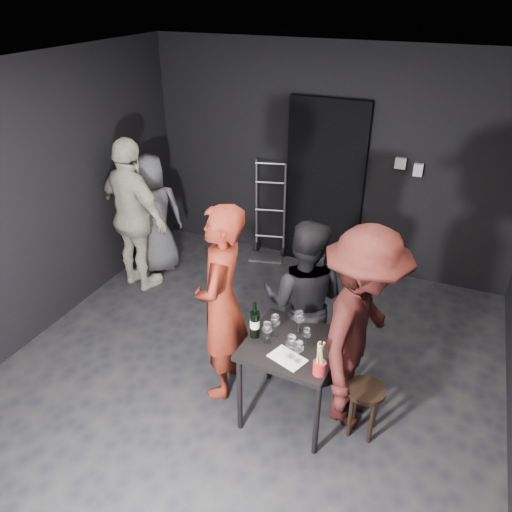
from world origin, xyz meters
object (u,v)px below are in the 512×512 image
at_px(man_maroon, 363,315).
at_px(breadstick_cup, 320,359).
at_px(server_red, 221,287).
at_px(bystander_cream, 132,201).
at_px(hand_truck, 269,240).
at_px(tasting_table, 292,353).
at_px(wine_bottle, 255,324).
at_px(bystander_grey, 153,215).
at_px(stool, 365,398).
at_px(woman_black, 304,299).

xyz_separation_m(man_maroon, breadstick_cup, (-0.19, -0.44, -0.15)).
xyz_separation_m(server_red, man_maroon, (1.15, 0.11, -0.03)).
bearing_deg(bystander_cream, hand_truck, -115.05).
xyz_separation_m(bystander_cream, breadstick_cup, (2.64, -1.47, -0.21)).
bearing_deg(tasting_table, breadstick_cup, -40.77).
height_order(server_red, wine_bottle, server_red).
bearing_deg(hand_truck, bystander_grey, -158.75).
height_order(bystander_cream, breadstick_cup, bystander_cream).
height_order(stool, wine_bottle, wine_bottle).
distance_m(tasting_table, bystander_grey, 2.89).
relative_size(tasting_table, bystander_cream, 0.34).
relative_size(hand_truck, tasting_table, 1.73).
xyz_separation_m(hand_truck, tasting_table, (1.20, -2.49, 0.42)).
relative_size(hand_truck, stool, 2.75).
xyz_separation_m(man_maroon, bystander_cream, (-2.83, 1.03, 0.06)).
relative_size(stool, man_maroon, 0.23).
height_order(tasting_table, breadstick_cup, breadstick_cup).
distance_m(tasting_table, wine_bottle, 0.38).
bearing_deg(hand_truck, woman_black, -74.78).
bearing_deg(wine_bottle, hand_truck, 109.43).
bearing_deg(breadstick_cup, stool, 41.97).
relative_size(woman_black, bystander_cream, 0.74).
distance_m(bystander_grey, breadstick_cup, 3.28).
height_order(bystander_cream, bystander_grey, bystander_cream).
bearing_deg(stool, breadstick_cup, -138.03).
relative_size(tasting_table, man_maroon, 0.36).
xyz_separation_m(wine_bottle, breadstick_cup, (0.60, -0.22, 0.01)).
xyz_separation_m(bystander_cream, bystander_grey, (-0.04, 0.42, -0.35)).
xyz_separation_m(man_maroon, wine_bottle, (-0.79, -0.23, -0.16)).
bearing_deg(tasting_table, hand_truck, 115.76).
xyz_separation_m(server_red, woman_black, (0.57, 0.47, -0.26)).
distance_m(hand_truck, stool, 3.05).
bearing_deg(stool, bystander_cream, 158.09).
bearing_deg(wine_bottle, tasting_table, 6.70).
height_order(woman_black, bystander_cream, bystander_cream).
distance_m(stool, woman_black, 0.98).
height_order(man_maroon, bystander_cream, bystander_cream).
bearing_deg(woman_black, breadstick_cup, 109.57).
xyz_separation_m(woman_black, man_maroon, (0.58, -0.36, 0.23)).
distance_m(hand_truck, breadstick_cup, 3.19).
xyz_separation_m(server_red, bystander_cream, (-1.68, 1.14, 0.03)).
relative_size(stool, woman_black, 0.29).
bearing_deg(server_red, bystander_grey, -145.86).
relative_size(bystander_grey, wine_bottle, 4.63).
distance_m(stool, server_red, 1.45).
height_order(woman_black, breadstick_cup, woman_black).
distance_m(tasting_table, stool, 0.68).
distance_m(man_maroon, wine_bottle, 0.84).
xyz_separation_m(hand_truck, wine_bottle, (0.89, -2.53, 0.64)).
xyz_separation_m(server_red, wine_bottle, (0.35, -0.11, -0.19)).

